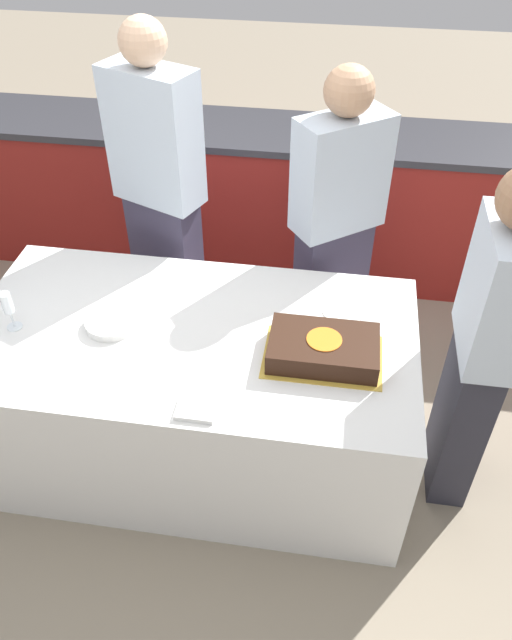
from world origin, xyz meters
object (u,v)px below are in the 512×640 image
Objects in this scene: plate_stack at (111,322)px; person_cutting_cake at (336,229)px; person_seated_right at (483,346)px; cake at (323,349)px; wine_glass at (7,305)px; person_standing_back at (161,201)px.

person_cutting_cake is (0.88, 0.73, 0.07)m from plate_stack.
plate_stack is at bearing -89.55° from person_seated_right.
cake is at bearing -83.70° from person_seated_right.
cake is at bearing -3.58° from plate_stack.
plate_stack is 1.14m from person_cutting_cake.
wine_glass is 1.87m from person_seated_right.
person_cutting_cake is 0.91× the size of person_standing_back.
person_cutting_cake is (0.00, 0.78, 0.05)m from cake.
person_standing_back is at bearing -116.35° from person_seated_right.
person_standing_back reaches higher than wine_glass.
wine_glass is (-1.27, -0.01, 0.07)m from cake.
person_standing_back is (0.42, 0.80, 0.05)m from wine_glass.
wine_glass is (-0.39, -0.07, 0.10)m from plate_stack.
person_standing_back is (-1.45, 0.72, 0.09)m from person_seated_right.
person_standing_back is (-0.85, 0.78, 0.12)m from cake.
plate_stack is 0.74m from person_standing_back.
person_seated_right reaches higher than wine_glass.
person_standing_back is at bearing 87.78° from plate_stack.
wine_glass is at bearing -5.24° from person_cutting_cake.
person_seated_right is (0.60, -0.72, -0.01)m from person_cutting_cake.
person_cutting_cake is at bearing -157.28° from person_standing_back.
person_seated_right is at bearing 6.30° from cake.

